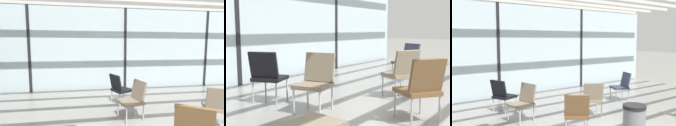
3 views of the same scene
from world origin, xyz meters
The scene contains 8 objects.
glass_curtain_wall centered at (0.00, 5.20, 1.56)m, with size 14.00×0.08×3.11m, color silver.
window_mullion_1 centered at (0.00, 5.20, 1.56)m, with size 0.10×0.12×3.11m, color black.
window_mullion_2 centered at (3.50, 5.20, 1.56)m, with size 0.10×0.12×3.11m, color black.
lounge_chair_0 centered at (-0.42, 2.54, 0.49)m, with size 0.63×0.60×0.87m.
lounge_chair_1 centered at (0.00, 1.08, 0.49)m, with size 0.69×0.71×0.87m.
lounge_chair_3 centered at (-0.57, 3.48, 0.49)m, with size 0.67×0.65×0.87m.
lounge_chair_5 centered at (1.11, 1.84, 0.49)m, with size 0.67×0.69×0.87m.
lounge_chair_6 centered at (3.03, 2.56, 0.49)m, with size 0.67×0.64×0.87m.
Camera 3 is at (-3.03, -2.72, 1.93)m, focal length 40.21 mm.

